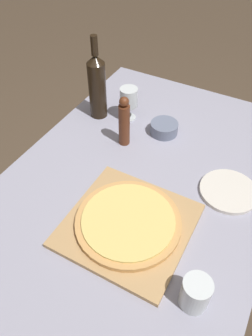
{
  "coord_description": "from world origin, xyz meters",
  "views": [
    {
      "loc": [
        0.34,
        -0.71,
        1.66
      ],
      "look_at": [
        -0.05,
        -0.0,
        0.84
      ],
      "focal_mm": 35.0,
      "sensor_mm": 36.0,
      "label": 1
    }
  ],
  "objects": [
    {
      "name": "dining_table",
      "position": [
        0.0,
        0.0,
        0.68
      ],
      "size": [
        0.94,
        1.42,
        0.78
      ],
      "color": "#9393A8",
      "rests_on": "ground_plane"
    },
    {
      "name": "drinking_tumbler",
      "position": [
        0.32,
        -0.31,
        0.83
      ],
      "size": [
        0.08,
        0.08,
        0.1
      ],
      "color": "silver",
      "rests_on": "dining_table"
    },
    {
      "name": "wine_glass",
      "position": [
        -0.22,
        0.33,
        0.88
      ],
      "size": [
        0.08,
        0.08,
        0.15
      ],
      "color": "silver",
      "rests_on": "dining_table"
    },
    {
      "name": "ground_plane",
      "position": [
        0.0,
        0.0,
        0.0
      ],
      "size": [
        12.0,
        12.0,
        0.0
      ],
      "primitive_type": "plane",
      "color": "#4C3D2D"
    },
    {
      "name": "pepper_mill",
      "position": [
        -0.15,
        0.17,
        0.88
      ],
      "size": [
        0.04,
        0.04,
        0.22
      ],
      "color": "#5B2D19",
      "rests_on": "dining_table"
    },
    {
      "name": "cutting_board",
      "position": [
        0.06,
        -0.18,
        0.79
      ],
      "size": [
        0.38,
        0.38,
        0.02
      ],
      "color": "tan",
      "rests_on": "dining_table"
    },
    {
      "name": "wine_bottle",
      "position": [
        -0.34,
        0.29,
        0.93
      ],
      "size": [
        0.07,
        0.07,
        0.36
      ],
      "color": "black",
      "rests_on": "dining_table"
    },
    {
      "name": "dinner_plate",
      "position": [
        0.3,
        0.11,
        0.79
      ],
      "size": [
        0.2,
        0.2,
        0.01
      ],
      "color": "silver",
      "rests_on": "dining_table"
    },
    {
      "name": "small_bowl",
      "position": [
        -0.04,
        0.31,
        0.8
      ],
      "size": [
        0.12,
        0.12,
        0.05
      ],
      "color": "slate",
      "rests_on": "dining_table"
    },
    {
      "name": "pizza",
      "position": [
        0.06,
        -0.18,
        0.81
      ],
      "size": [
        0.34,
        0.34,
        0.02
      ],
      "color": "tan",
      "rests_on": "cutting_board"
    }
  ]
}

